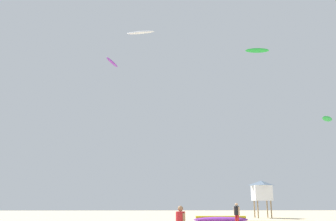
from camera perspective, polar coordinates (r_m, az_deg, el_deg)
person_midground at (r=29.23m, az=10.82°, el=-15.61°), size 0.40×0.50×1.77m
kite_grounded_mid at (r=34.12m, az=8.35°, el=-16.68°), size 4.94×1.51×0.62m
lifeguard_tower at (r=43.85m, az=14.58°, el=-12.11°), size 2.30×2.30×4.15m
kite_aloft_3 at (r=47.46m, az=13.92°, el=9.20°), size 3.02×0.97×0.52m
kite_aloft_4 at (r=51.60m, az=-4.34°, el=12.20°), size 4.15×2.00×0.79m
kite_aloft_6 at (r=46.86m, az=-8.82°, el=7.54°), size 1.74×3.37×0.82m
kite_aloft_7 at (r=51.40m, az=23.88°, el=-1.21°), size 2.55×2.47×0.68m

